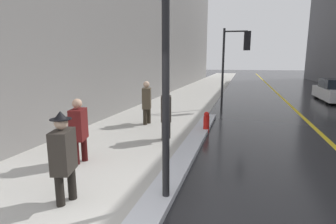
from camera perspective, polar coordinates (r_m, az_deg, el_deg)
name	(u,v)px	position (r m, az deg, el deg)	size (l,w,h in m)	color
sidewalk_slab	(190,97)	(17.91, 4.70, 3.34)	(4.00, 80.00, 0.01)	#B2AFA8
road_centre_stripe	(285,100)	(17.77, 24.06, 2.36)	(0.16, 80.00, 0.00)	gold
snow_bank_curb	(190,148)	(7.09, 4.71, -7.87)	(0.51, 9.05, 0.12)	silver
lamp_post	(166,21)	(4.11, -0.52, 19.17)	(0.28, 0.28, 4.88)	black
traffic_light_near	(237,51)	(13.57, 14.88, 12.67)	(1.31, 0.41, 3.94)	black
pedestrian_in_fedora	(63,154)	(4.63, -21.81, -8.50)	(0.41, 0.54, 1.57)	black
pedestrian_in_glasses	(79,128)	(6.34, -18.86, -3.30)	(0.41, 0.55, 1.52)	#340C0C
pedestrian_nearside	(166,111)	(7.82, -0.42, 0.16)	(0.43, 0.58, 1.59)	black
pedestrian_trailing	(147,101)	(9.85, -4.66, 2.47)	(0.44, 0.76, 1.63)	#2A241B
parked_car_white	(336,91)	(18.66, 32.80, 3.87)	(1.79, 4.15, 1.34)	silver
fire_hydrant	(206,122)	(8.86, 8.35, -2.22)	(0.20, 0.20, 0.70)	red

